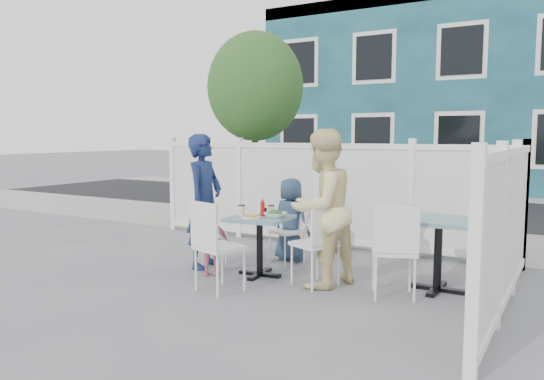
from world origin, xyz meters
The scene contains 30 objects.
ground centered at (0.00, 0.00, 0.00)m, with size 80.00×80.00×0.00m, color slate.
near_sidewalk centered at (0.00, 3.80, 0.01)m, with size 24.00×2.60×0.01m, color gray.
street centered at (0.00, 7.50, 0.00)m, with size 24.00×5.00×0.01m, color black.
far_sidewalk centered at (0.00, 10.60, 0.01)m, with size 24.00×1.60×0.01m, color gray.
building centered at (-0.50, 14.00, 3.00)m, with size 11.00×6.00×6.00m.
fence_back centered at (0.10, 2.40, 0.78)m, with size 5.86×0.08×1.60m.
fence_right centered at (3.00, 0.60, 0.78)m, with size 0.08×3.66×1.60m.
tree centered at (-1.60, 3.30, 2.59)m, with size 1.80×1.62×3.59m.
utility_cabinet centered at (-2.57, 4.00, 0.63)m, with size 0.68×0.49×1.26m, color gold.
potted_shrub_a centered at (-0.16, 3.10, 0.80)m, with size 0.90×0.90×1.61m, color #2A4F20.
potted_shrub_b centered at (1.95, 3.00, 0.72)m, with size 1.29×1.12×1.43m, color #2A4F20.
main_table centered at (0.24, 0.46, 0.57)m, with size 0.76×0.76×0.74m.
spare_table centered at (2.28, 0.91, 0.63)m, with size 0.78×0.78×0.81m.
chair_left centered at (-0.59, 0.45, 0.49)m, with size 0.48×0.49×0.85m.
chair_right centered at (1.09, 0.39, 0.58)m, with size 0.59×0.59×1.00m.
chair_back centered at (0.24, 1.29, 0.51)m, with size 0.52×0.51×0.88m.
chair_near centered at (0.17, -0.39, 0.59)m, with size 0.56×0.55×1.01m.
chair_spare centered at (1.95, 0.39, 0.59)m, with size 0.60×0.59×1.01m.
man centered at (-0.61, 0.47, 0.87)m, with size 0.64×0.42×1.74m, color #16234D.
woman centered at (1.08, 0.45, 0.90)m, with size 0.87×0.68×1.80m, color #F2CF51.
boy centered at (0.20, 1.34, 0.57)m, with size 0.56×0.36×1.14m, color navy.
toddler centered at (-0.31, 0.19, 0.40)m, with size 0.47×0.19×0.80m, color pink.
plate_main centered at (0.20, 0.32, 0.74)m, with size 0.22×0.22×0.01m, color white.
plate_side centered at (0.05, 0.55, 0.74)m, with size 0.23×0.23×0.02m, color white.
salad_bowl centered at (0.45, 0.49, 0.77)m, with size 0.26×0.26×0.06m, color white.
coffee_cup_a centered at (0.02, 0.40, 0.80)m, with size 0.08×0.08×0.12m, color beige.
coffee_cup_b centered at (0.29, 0.65, 0.79)m, with size 0.08×0.08×0.11m, color beige.
ketchup_bottle centered at (0.24, 0.53, 0.82)m, with size 0.05×0.05×0.17m, color #BC100C.
salt_shaker centered at (0.16, 0.68, 0.77)m, with size 0.03×0.03×0.07m, color white.
pepper_shaker centered at (0.19, 0.69, 0.77)m, with size 0.03×0.03×0.08m, color black.
Camera 1 is at (3.60, -4.98, 1.73)m, focal length 35.00 mm.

